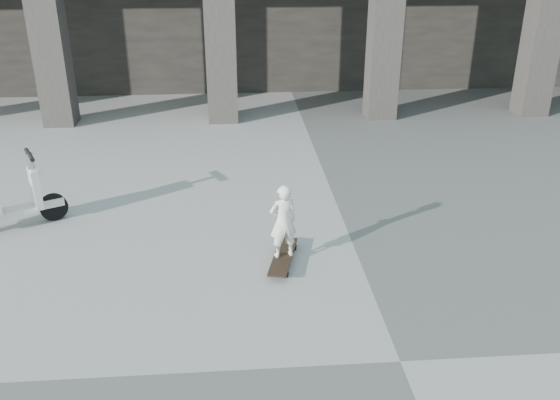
{
  "coord_description": "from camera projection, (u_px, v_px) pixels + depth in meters",
  "views": [
    {
      "loc": [
        -1.55,
        -4.54,
        3.81
      ],
      "look_at": [
        -0.98,
        2.52,
        0.65
      ],
      "focal_mm": 38.0,
      "sensor_mm": 36.0,
      "label": 1
    }
  ],
  "objects": [
    {
      "name": "ground",
      "position": [
        400.0,
        361.0,
        5.8
      ],
      "size": [
        90.0,
        90.0,
        0.0
      ],
      "primitive_type": "plane",
      "color": "#51524F",
      "rests_on": "ground"
    },
    {
      "name": "longboard",
      "position": [
        283.0,
        257.0,
        7.53
      ],
      "size": [
        0.47,
        1.03,
        0.1
      ],
      "rotation": [
        0.0,
        0.0,
        1.33
      ],
      "color": "black",
      "rests_on": "ground"
    },
    {
      "name": "child",
      "position": [
        283.0,
        221.0,
        7.32
      ],
      "size": [
        0.4,
        0.31,
        0.96
      ],
      "primitive_type": "imported",
      "rotation": [
        0.0,
        0.0,
        3.4
      ],
      "color": "silver",
      "rests_on": "longboard"
    }
  ]
}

